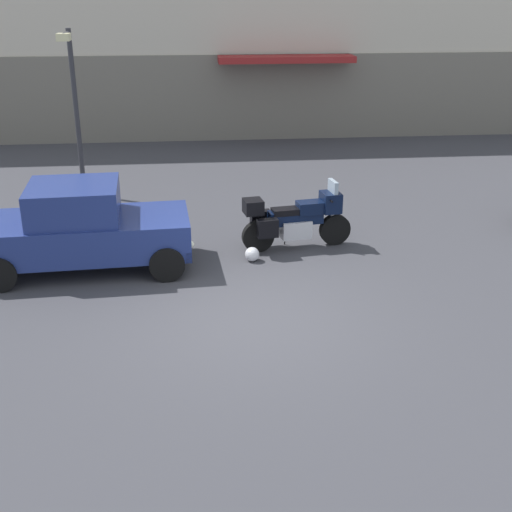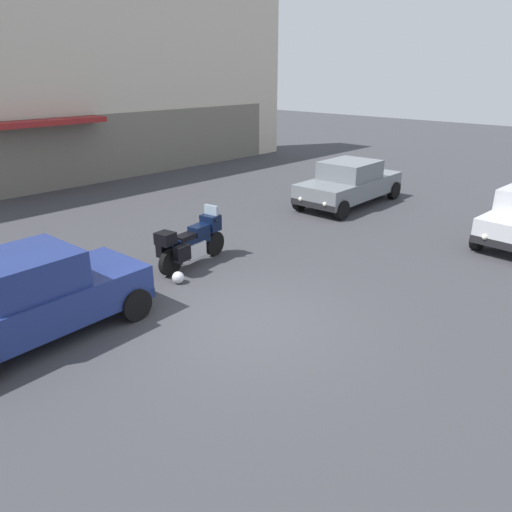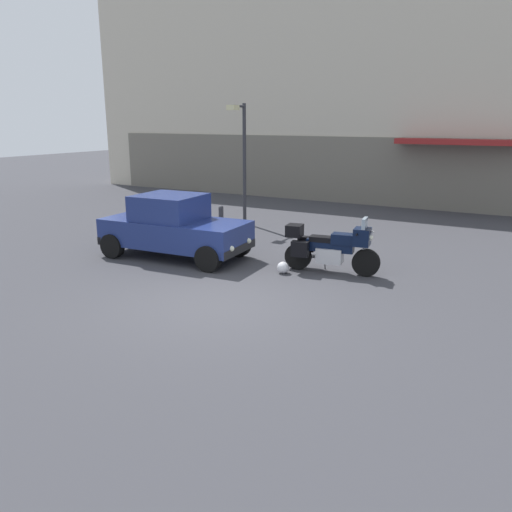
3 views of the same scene
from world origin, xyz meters
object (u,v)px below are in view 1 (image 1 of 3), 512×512
streetlamp_curbside (74,96)px  car_hatchback_near (83,228)px  motorcycle (295,219)px  bollard_curbside (68,193)px  helmet (252,254)px

streetlamp_curbside → car_hatchback_near: bearing=-81.4°
motorcycle → bollard_curbside: (-4.93, 2.90, -0.20)m
streetlamp_curbside → bollard_curbside: (-0.18, -1.06, -2.08)m
motorcycle → streetlamp_curbside: 6.46m
car_hatchback_near → streetlamp_curbside: 4.97m
bollard_curbside → helmet: bearing=-41.2°
motorcycle → car_hatchback_near: 4.11m
helmet → bollard_curbside: bollard_curbside is taller
helmet → streetlamp_curbside: streetlamp_curbside is taller
motorcycle → helmet: (-0.92, -0.60, -0.48)m
car_hatchback_near → bollard_curbside: bearing=100.3°
car_hatchback_near → bollard_curbside: car_hatchback_near is taller
helmet → bollard_curbside: (-4.01, 3.50, 0.28)m
helmet → streetlamp_curbside: 6.41m
motorcycle → helmet: bearing=-155.4°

